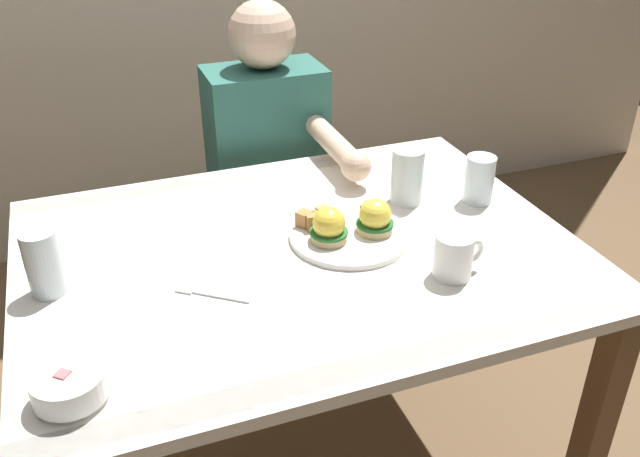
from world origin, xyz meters
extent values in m
cube|color=white|center=(0.00, 0.00, 0.73)|extent=(1.20, 0.90, 0.03)
cube|color=#B23838|center=(0.00, -0.40, 0.74)|extent=(1.20, 0.06, 0.00)
cube|color=#B23838|center=(0.00, 0.40, 0.74)|extent=(1.20, 0.06, 0.00)
cube|color=brown|center=(0.55, -0.40, 0.36)|extent=(0.06, 0.06, 0.71)
cube|color=brown|center=(-0.55, 0.40, 0.36)|extent=(0.06, 0.06, 0.71)
cube|color=brown|center=(0.55, 0.40, 0.36)|extent=(0.06, 0.06, 0.71)
cylinder|color=white|center=(0.12, 0.00, 0.75)|extent=(0.27, 0.27, 0.01)
cylinder|color=tan|center=(0.06, -0.01, 0.76)|extent=(0.08, 0.08, 0.02)
cylinder|color=#286B2D|center=(0.06, -0.01, 0.78)|extent=(0.08, 0.08, 0.01)
sphere|color=yellow|center=(0.06, -0.01, 0.80)|extent=(0.07, 0.07, 0.07)
cylinder|color=tan|center=(0.17, -0.01, 0.76)|extent=(0.08, 0.08, 0.02)
cylinder|color=#236028|center=(0.17, -0.01, 0.78)|extent=(0.08, 0.08, 0.01)
sphere|color=yellow|center=(0.17, -0.01, 0.80)|extent=(0.07, 0.07, 0.07)
cube|color=#AD7038|center=(0.06, 0.07, 0.77)|extent=(0.03, 0.03, 0.03)
cube|color=#B77A42|center=(0.04, 0.04, 0.77)|extent=(0.03, 0.03, 0.04)
cube|color=tan|center=(0.20, 0.06, 0.77)|extent=(0.03, 0.03, 0.03)
cube|color=#B77A42|center=(0.03, 0.07, 0.77)|extent=(0.04, 0.04, 0.04)
cube|color=tan|center=(0.09, 0.09, 0.77)|extent=(0.04, 0.04, 0.03)
cube|color=#AD7038|center=(0.19, 0.07, 0.77)|extent=(0.03, 0.03, 0.03)
cube|color=#B77A42|center=(0.18, 0.04, 0.77)|extent=(0.04, 0.04, 0.04)
cylinder|color=white|center=(-0.49, -0.31, 0.74)|extent=(0.10, 0.10, 0.01)
cylinder|color=white|center=(-0.49, -0.31, 0.77)|extent=(0.12, 0.12, 0.04)
cube|color=#F4DB66|center=(-0.48, -0.32, 0.77)|extent=(0.03, 0.03, 0.02)
cube|color=#F4DB66|center=(-0.50, -0.29, 0.77)|extent=(0.03, 0.03, 0.03)
cube|color=#EA6B70|center=(-0.50, -0.31, 0.79)|extent=(0.03, 0.03, 0.02)
cube|color=#B7E093|center=(-0.48, -0.29, 0.77)|extent=(0.03, 0.03, 0.03)
cube|color=#EA6B70|center=(-0.49, -0.32, 0.78)|extent=(0.03, 0.03, 0.02)
cube|color=#EA6B70|center=(-0.47, -0.31, 0.77)|extent=(0.03, 0.03, 0.03)
cylinder|color=white|center=(0.26, -0.21, 0.79)|extent=(0.08, 0.08, 0.09)
cylinder|color=black|center=(0.26, -0.21, 0.83)|extent=(0.07, 0.07, 0.01)
torus|color=white|center=(0.30, -0.21, 0.79)|extent=(0.06, 0.02, 0.06)
cube|color=silver|center=(-0.20, -0.12, 0.74)|extent=(0.10, 0.08, 0.00)
cube|color=silver|center=(-0.27, -0.07, 0.74)|extent=(0.04, 0.04, 0.00)
cylinder|color=silver|center=(0.48, 0.06, 0.80)|extent=(0.07, 0.07, 0.12)
cylinder|color=silver|center=(0.48, 0.06, 0.78)|extent=(0.06, 0.06, 0.08)
cylinder|color=silver|center=(-0.52, 0.02, 0.81)|extent=(0.07, 0.07, 0.14)
cylinder|color=silver|center=(-0.52, 0.02, 0.79)|extent=(0.06, 0.06, 0.09)
cylinder|color=silver|center=(0.32, 0.12, 0.81)|extent=(0.08, 0.08, 0.14)
cylinder|color=silver|center=(0.32, 0.12, 0.78)|extent=(0.07, 0.07, 0.07)
cylinder|color=#33333D|center=(0.02, 0.53, 0.23)|extent=(0.11, 0.11, 0.45)
cylinder|color=#33333D|center=(0.20, 0.53, 0.23)|extent=(0.11, 0.11, 0.45)
cube|color=#2D665B|center=(0.11, 0.63, 0.70)|extent=(0.34, 0.20, 0.50)
sphere|color=beige|center=(0.11, 0.63, 1.04)|extent=(0.19, 0.19, 0.19)
cylinder|color=beige|center=(0.23, 0.38, 0.80)|extent=(0.06, 0.30, 0.06)
sphere|color=beige|center=(0.23, 0.23, 0.80)|extent=(0.08, 0.08, 0.08)
camera|label=1|loc=(-0.40, -1.20, 1.53)|focal=38.24mm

